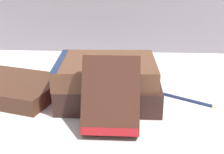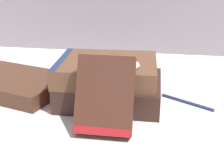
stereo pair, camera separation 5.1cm
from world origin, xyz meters
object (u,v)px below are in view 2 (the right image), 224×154
Objects in this scene: book_flat_top at (104,70)px; reading_glasses at (110,70)px; book_leaning_front at (105,98)px; book_flat_bottom at (108,90)px; book_side_left at (11,83)px; pocket_watch at (124,65)px; fountain_pen at (191,102)px.

book_flat_top is 0.18m from reading_glasses.
book_flat_bottom is at bearing 97.23° from book_leaning_front.
book_flat_top is (-0.01, -0.00, 0.04)m from book_flat_bottom.
book_flat_bottom is at bearing -104.50° from reading_glasses.
book_side_left is at bearing 149.45° from book_leaning_front.
book_flat_bottom reaches higher than reading_glasses.
book_flat_bottom is 0.12m from book_leaning_front.
reading_glasses is at bearing 97.57° from book_flat_bottom.
reading_glasses is at bearing 55.06° from book_side_left.
book_side_left is at bearing -163.62° from reading_glasses.
pocket_watch is 0.15m from fountain_pen.
book_flat_top is at bearing -146.68° from fountain_pen.
fountain_pen is at bearing -0.07° from book_flat_top.
book_flat_top is 0.18m from fountain_pen.
book_flat_bottom is at bearing -0.19° from book_flat_top.
reading_glasses is (-0.06, 0.20, -0.08)m from pocket_watch.
book_leaning_front is (0.22, -0.13, 0.04)m from book_side_left.
pocket_watch is at bearing -132.84° from fountain_pen.
pocket_watch is (0.24, -0.05, 0.07)m from book_side_left.
book_flat_top reaches higher than book_side_left.
book_flat_top is at bearing 100.61° from book_leaning_front.
book_flat_bottom is 0.08m from pocket_watch.
book_leaning_front reaches higher than pocket_watch.
reading_glasses is at bearing 106.07° from pocket_watch.
book_flat_bottom is 0.17m from reading_glasses.
book_leaning_front reaches higher than book_flat_top.
book_flat_top reaches higher than book_flat_bottom.
book_leaning_front is at bearing -103.70° from pocket_watch.
book_side_left is 0.37m from fountain_pen.
pocket_watch is 0.22m from reading_glasses.
fountain_pen is at bearing 13.96° from book_side_left.
book_side_left reaches higher than fountain_pen.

